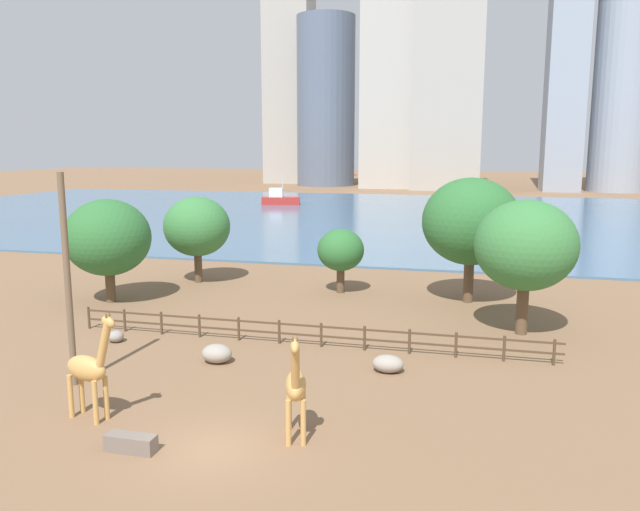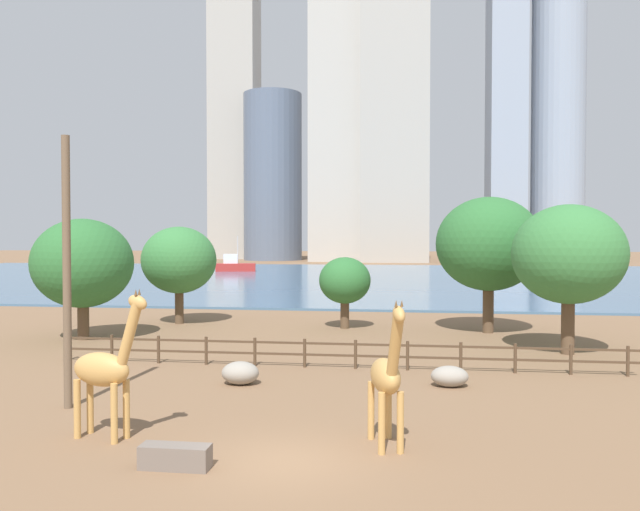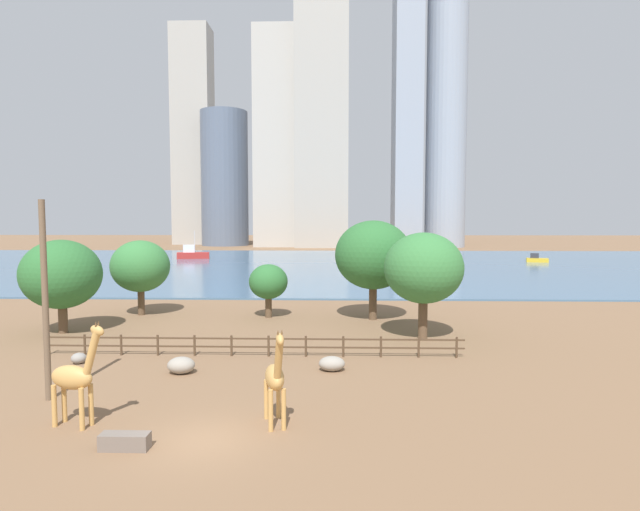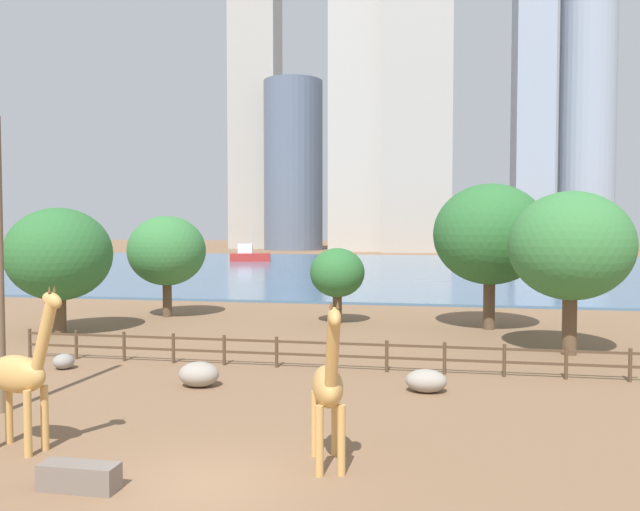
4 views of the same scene
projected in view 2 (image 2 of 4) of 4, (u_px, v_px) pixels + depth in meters
name	position (u px, v px, depth m)	size (l,w,h in m)	color
ground_plane	(384.00, 277.00, 95.56)	(400.00, 400.00, 0.00)	brown
harbor_water	(383.00, 278.00, 92.59)	(180.00, 86.00, 0.20)	#476B8C
giraffe_tall	(105.00, 369.00, 18.19)	(2.67, 1.20, 4.43)	tan
giraffe_companion	(387.00, 377.00, 17.40)	(1.24, 2.76, 4.28)	tan
utility_pole	(67.00, 272.00, 21.43)	(0.28, 0.28, 9.40)	brown
boulder_near_fence	(105.00, 364.00, 27.65)	(0.87, 0.85, 0.63)	gray
boulder_by_pole	(450.00, 376.00, 24.66)	(1.48, 1.09, 0.82)	gray
boulder_small	(240.00, 373.00, 25.05)	(1.52, 1.23, 0.92)	gray
feeding_trough	(175.00, 457.00, 15.87)	(1.80, 0.60, 0.60)	#72665B
enclosure_fence	(333.00, 351.00, 28.19)	(26.12, 0.14, 1.30)	#4C3826
tree_left_large	(345.00, 281.00, 40.65)	(3.37, 3.37, 4.66)	brown
tree_center_broad	(179.00, 260.00, 42.94)	(5.12, 5.12, 6.70)	brown
tree_right_tall	(83.00, 263.00, 36.10)	(5.74, 5.74, 7.03)	brown
tree_left_small	(489.00, 244.00, 38.73)	(6.50, 6.50, 8.47)	brown
tree_right_small	(569.00, 255.00, 31.53)	(5.61, 5.61, 7.61)	brown
boat_sailboat	(235.00, 265.00, 108.68)	(7.21, 3.88, 6.16)	#B22D28
skyline_tower_needle	(395.00, 95.00, 154.98)	(16.82, 9.18, 83.38)	#ADA89E
skyline_block_central	(338.00, 126.00, 161.10)	(14.53, 9.51, 70.35)	#B7B2A8
skyline_tower_glass	(506.00, 92.00, 154.54)	(8.61, 12.80, 84.41)	#939EAD
skyline_block_left	(273.00, 177.00, 171.42)	(15.98, 15.98, 45.56)	slate
skyline_block_right	(559.00, 65.00, 153.25)	(12.81, 12.81, 97.26)	#939EAD
skyline_tower_short	(235.00, 127.00, 182.82)	(13.49, 10.92, 77.63)	#ADA89E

